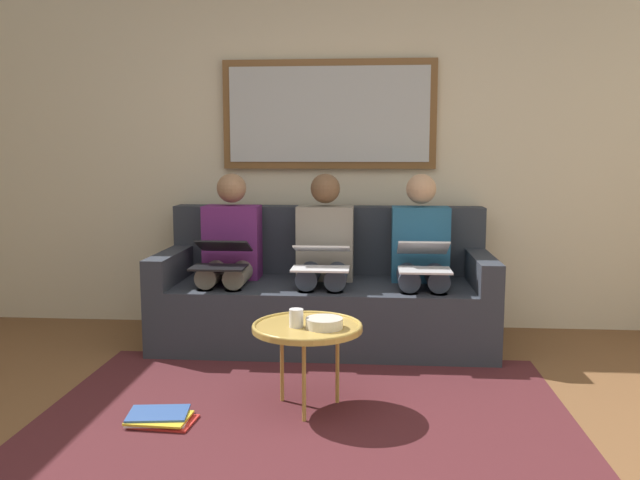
# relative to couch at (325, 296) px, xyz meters

# --- Properties ---
(wall_rear) EXTENTS (6.00, 0.12, 2.60)m
(wall_rear) POSITION_rel_couch_xyz_m (0.00, -0.48, 0.99)
(wall_rear) COLOR beige
(wall_rear) RESTS_ON ground_plane
(area_rug) EXTENTS (2.60, 1.80, 0.01)m
(area_rug) POSITION_rel_couch_xyz_m (0.00, 1.27, -0.31)
(area_rug) COLOR #4C1E23
(area_rug) RESTS_ON ground_plane
(couch) EXTENTS (2.20, 0.90, 0.90)m
(couch) POSITION_rel_couch_xyz_m (0.00, 0.00, 0.00)
(couch) COLOR #2D333D
(couch) RESTS_ON ground_plane
(framed_mirror) EXTENTS (1.53, 0.05, 0.77)m
(framed_mirror) POSITION_rel_couch_xyz_m (0.00, -0.39, 1.24)
(framed_mirror) COLOR brown
(coffee_table) EXTENTS (0.55, 0.55, 0.44)m
(coffee_table) POSITION_rel_couch_xyz_m (-0.00, 1.22, 0.10)
(coffee_table) COLOR tan
(coffee_table) RESTS_ON ground_plane
(cup) EXTENTS (0.07, 0.07, 0.09)m
(cup) POSITION_rel_couch_xyz_m (0.05, 1.25, 0.16)
(cup) COLOR silver
(cup) RESTS_ON coffee_table
(bowl) EXTENTS (0.18, 0.18, 0.05)m
(bowl) POSITION_rel_couch_xyz_m (-0.09, 1.26, 0.14)
(bowl) COLOR beige
(bowl) RESTS_ON coffee_table
(person_left) EXTENTS (0.38, 0.58, 1.14)m
(person_left) POSITION_rel_couch_xyz_m (-0.64, 0.07, 0.30)
(person_left) COLOR #235B84
(person_left) RESTS_ON couch
(laptop_silver) EXTENTS (0.32, 0.40, 0.18)m
(laptop_silver) POSITION_rel_couch_xyz_m (-0.64, 0.29, 0.32)
(laptop_silver) COLOR silver
(person_middle) EXTENTS (0.38, 0.58, 1.14)m
(person_middle) POSITION_rel_couch_xyz_m (0.00, 0.07, 0.30)
(person_middle) COLOR gray
(person_middle) RESTS_ON couch
(laptop_white) EXTENTS (0.36, 0.34, 0.15)m
(laptop_white) POSITION_rel_couch_xyz_m (0.00, 0.31, 0.32)
(laptop_white) COLOR white
(person_right) EXTENTS (0.38, 0.58, 1.14)m
(person_right) POSITION_rel_couch_xyz_m (0.64, 0.07, 0.30)
(person_right) COLOR #66236B
(person_right) RESTS_ON couch
(laptop_black) EXTENTS (0.34, 0.38, 0.17)m
(laptop_black) POSITION_rel_couch_xyz_m (0.64, 0.30, 0.32)
(laptop_black) COLOR black
(magazine_stack) EXTENTS (0.34, 0.26, 0.04)m
(magazine_stack) POSITION_rel_couch_xyz_m (0.68, 1.45, -0.29)
(magazine_stack) COLOR red
(magazine_stack) RESTS_ON ground_plane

